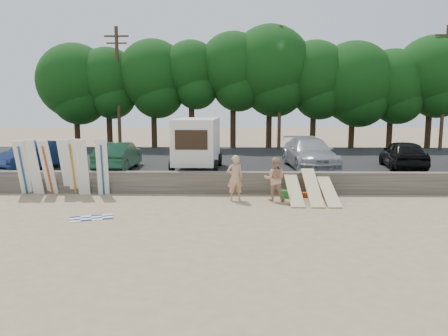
{
  "coord_description": "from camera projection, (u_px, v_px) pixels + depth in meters",
  "views": [
    {
      "loc": [
        -1.39,
        -16.75,
        4.07
      ],
      "look_at": [
        -1.83,
        3.0,
        1.18
      ],
      "focal_mm": 35.0,
      "sensor_mm": 36.0,
      "label": 1
    }
  ],
  "objects": [
    {
      "name": "surfboard_upright_0",
      "position": [
        23.0,
        168.0,
        19.54
      ],
      "size": [
        0.6,
        0.9,
        2.49
      ],
      "primitive_type": "cube",
      "rotation": [
        0.31,
        0.0,
        0.12
      ],
      "color": "white",
      "rests_on": "ground"
    },
    {
      "name": "treeline",
      "position": [
        259.0,
        75.0,
        33.52
      ],
      "size": [
        33.12,
        6.37,
        9.39
      ],
      "color": "#382616",
      "rests_on": "parking_lot"
    },
    {
      "name": "surfboard_low_1",
      "position": [
        312.0,
        187.0,
        18.46
      ],
      "size": [
        0.56,
        2.81,
        1.19
      ],
      "primitive_type": "cube",
      "rotation": [
        0.38,
        0.0,
        0.0
      ],
      "color": "#D2BA84",
      "rests_on": "ground"
    },
    {
      "name": "car_2",
      "position": [
        309.0,
        153.0,
        23.19
      ],
      "size": [
        2.64,
        5.62,
        1.59
      ],
      "primitive_type": "imported",
      "rotation": [
        0.0,
        0.0,
        0.08
      ],
      "color": "#A1A2A6",
      "rests_on": "parking_lot"
    },
    {
      "name": "surfboard_low_0",
      "position": [
        294.0,
        189.0,
        18.55
      ],
      "size": [
        0.56,
        2.87,
        1.0
      ],
      "primitive_type": "cube",
      "rotation": [
        0.32,
        0.0,
        0.0
      ],
      "color": "#D2BA84",
      "rests_on": "ground"
    },
    {
      "name": "surfboard_upright_6",
      "position": [
        102.0,
        167.0,
        19.49
      ],
      "size": [
        0.59,
        0.62,
        2.57
      ],
      "primitive_type": "cube",
      "rotation": [
        0.19,
        0.0,
        0.17
      ],
      "color": "white",
      "rests_on": "ground"
    },
    {
      "name": "surfboard_upright_3",
      "position": [
        66.0,
        167.0,
        19.64
      ],
      "size": [
        0.51,
        0.74,
        2.53
      ],
      "primitive_type": "cube",
      "rotation": [
        0.26,
        0.0,
        -0.01
      ],
      "color": "white",
      "rests_on": "ground"
    },
    {
      "name": "surfboard_upright_4",
      "position": [
        73.0,
        167.0,
        19.69
      ],
      "size": [
        0.51,
        0.54,
        2.57
      ],
      "primitive_type": "cube",
      "rotation": [
        0.18,
        0.0,
        0.01
      ],
      "color": "white",
      "rests_on": "ground"
    },
    {
      "name": "surfboard_upright_5",
      "position": [
        82.0,
        167.0,
        19.47
      ],
      "size": [
        0.56,
        0.6,
        2.57
      ],
      "primitive_type": "cube",
      "rotation": [
        0.19,
        0.0,
        0.11
      ],
      "color": "white",
      "rests_on": "ground"
    },
    {
      "name": "box_trailer",
      "position": [
        197.0,
        141.0,
        22.63
      ],
      "size": [
        2.52,
        4.25,
        2.63
      ],
      "rotation": [
        0.0,
        0.0,
        -0.04
      ],
      "color": "silver",
      "rests_on": "parking_lot"
    },
    {
      "name": "cooler",
      "position": [
        285.0,
        194.0,
        19.19
      ],
      "size": [
        0.4,
        0.33,
        0.32
      ],
      "primitive_type": "cube",
      "rotation": [
        0.0,
        0.0,
        -0.08
      ],
      "color": "green",
      "rests_on": "ground"
    },
    {
      "name": "beachgoer_a",
      "position": [
        235.0,
        178.0,
        18.49
      ],
      "size": [
        0.81,
        0.65,
        1.94
      ],
      "primitive_type": "imported",
      "rotation": [
        0.0,
        0.0,
        3.44
      ],
      "color": "tan",
      "rests_on": "ground"
    },
    {
      "name": "parking_lot",
      "position": [
        256.0,
        164.0,
        27.46
      ],
      "size": [
        44.0,
        14.5,
        0.7
      ],
      "primitive_type": "cube",
      "color": "#282828",
      "rests_on": "ground"
    },
    {
      "name": "surfboard_upright_2",
      "position": [
        48.0,
        167.0,
        19.57
      ],
      "size": [
        0.59,
        0.82,
        2.52
      ],
      "primitive_type": "cube",
      "rotation": [
        0.28,
        0.0,
        -0.12
      ],
      "color": "white",
      "rests_on": "ground"
    },
    {
      "name": "beachgoer_b",
      "position": [
        275.0,
        179.0,
        18.48
      ],
      "size": [
        0.96,
        0.78,
        1.85
      ],
      "primitive_type": "imported",
      "rotation": [
        0.0,
        0.0,
        3.06
      ],
      "color": "tan",
      "rests_on": "ground"
    },
    {
      "name": "car_3",
      "position": [
        403.0,
        154.0,
        22.91
      ],
      "size": [
        2.35,
        4.64,
        1.51
      ],
      "primitive_type": "imported",
      "rotation": [
        0.0,
        0.0,
        3.01
      ],
      "color": "black",
      "rests_on": "parking_lot"
    },
    {
      "name": "utility_poles",
      "position": [
        280.0,
        86.0,
        32.12
      ],
      "size": [
        25.8,
        0.26,
        9.0
      ],
      "color": "#473321",
      "rests_on": "parking_lot"
    },
    {
      "name": "ground",
      "position": [
        269.0,
        209.0,
        17.12
      ],
      "size": [
        120.0,
        120.0,
        0.0
      ],
      "primitive_type": "plane",
      "color": "tan",
      "rests_on": "ground"
    },
    {
      "name": "beach_towel",
      "position": [
        91.0,
        218.0,
        15.74
      ],
      "size": [
        1.92,
        1.92,
        0.0
      ],
      "primitive_type": "plane",
      "rotation": [
        0.0,
        0.0,
        0.35
      ],
      "color": "white",
      "rests_on": "ground"
    },
    {
      "name": "gear_bag",
      "position": [
        305.0,
        195.0,
        19.25
      ],
      "size": [
        0.35,
        0.31,
        0.22
      ],
      "primitive_type": "cube",
      "rotation": [
        0.0,
        0.0,
        0.22
      ],
      "color": "#C14F16",
      "rests_on": "ground"
    },
    {
      "name": "car_1",
      "position": [
        118.0,
        156.0,
        22.49
      ],
      "size": [
        1.54,
        4.41,
        1.45
      ],
      "primitive_type": "imported",
      "rotation": [
        0.0,
        0.0,
        3.14
      ],
      "color": "#163E27",
      "rests_on": "parking_lot"
    },
    {
      "name": "surfboard_upright_1",
      "position": [
        34.0,
        167.0,
        19.51
      ],
      "size": [
        0.57,
        0.75,
        2.54
      ],
      "primitive_type": "cube",
      "rotation": [
        0.25,
        0.0,
        -0.11
      ],
      "color": "white",
      "rests_on": "ground"
    },
    {
      "name": "car_0",
      "position": [
        35.0,
        155.0,
        22.71
      ],
      "size": [
        3.24,
        4.71,
        1.47
      ],
      "primitive_type": "imported",
      "rotation": [
        0.0,
        0.0,
        -0.42
      ],
      "color": "navy",
      "rests_on": "parking_lot"
    },
    {
      "name": "seawall",
      "position": [
        264.0,
        183.0,
        20.02
      ],
      "size": [
        44.0,
        0.5,
        1.0
      ],
      "primitive_type": "cube",
      "color": "#6B6356",
      "rests_on": "ground"
    },
    {
      "name": "surfboard_low_2",
      "position": [
        328.0,
        190.0,
        18.5
      ],
      "size": [
        0.56,
        2.9,
        0.92
      ],
      "primitive_type": "cube",
      "rotation": [
        0.29,
        0.0,
        0.0
      ],
      "color": "#D2BA84",
      "rests_on": "ground"
    }
  ]
}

